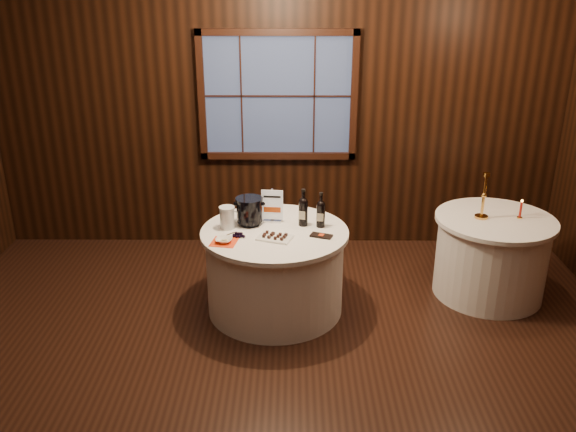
{
  "coord_description": "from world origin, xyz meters",
  "views": [
    {
      "loc": [
        0.15,
        -3.82,
        2.86
      ],
      "look_at": [
        0.12,
        0.9,
        0.95
      ],
      "focal_mm": 38.0,
      "sensor_mm": 36.0,
      "label": 1
    }
  ],
  "objects_px": {
    "port_bottle_right": "(321,212)",
    "red_candle": "(521,211)",
    "port_bottle_left": "(303,210)",
    "grape_bunch": "(239,234)",
    "chocolate_plate": "(275,237)",
    "sign_stand": "(272,211)",
    "cracker_bowl": "(224,240)",
    "glass_pitcher": "(227,217)",
    "brass_candlestick": "(483,202)",
    "chocolate_box": "(321,236)",
    "main_table": "(275,270)",
    "side_table": "(491,256)",
    "ice_bucket": "(249,211)"
  },
  "relations": [
    {
      "from": "glass_pitcher",
      "to": "brass_candlestick",
      "type": "xyz_separation_m",
      "value": [
        2.27,
        0.25,
        0.06
      ]
    },
    {
      "from": "brass_candlestick",
      "to": "port_bottle_left",
      "type": "bearing_deg",
      "value": -173.56
    },
    {
      "from": "ice_bucket",
      "to": "grape_bunch",
      "type": "relative_size",
      "value": 1.38
    },
    {
      "from": "chocolate_box",
      "to": "brass_candlestick",
      "type": "bearing_deg",
      "value": 36.82
    },
    {
      "from": "sign_stand",
      "to": "red_candle",
      "type": "xyz_separation_m",
      "value": [
        2.23,
        0.1,
        -0.03
      ]
    },
    {
      "from": "side_table",
      "to": "red_candle",
      "type": "relative_size",
      "value": 6.04
    },
    {
      "from": "sign_stand",
      "to": "port_bottle_right",
      "type": "xyz_separation_m",
      "value": [
        0.42,
        -0.11,
        0.03
      ]
    },
    {
      "from": "grape_bunch",
      "to": "brass_candlestick",
      "type": "height_order",
      "value": "brass_candlestick"
    },
    {
      "from": "ice_bucket",
      "to": "brass_candlestick",
      "type": "bearing_deg",
      "value": 4.51
    },
    {
      "from": "grape_bunch",
      "to": "glass_pitcher",
      "type": "distance_m",
      "value": 0.23
    },
    {
      "from": "side_table",
      "to": "ice_bucket",
      "type": "xyz_separation_m",
      "value": [
        -2.22,
        -0.16,
        0.51
      ]
    },
    {
      "from": "port_bottle_left",
      "to": "grape_bunch",
      "type": "relative_size",
      "value": 1.89
    },
    {
      "from": "glass_pitcher",
      "to": "cracker_bowl",
      "type": "bearing_deg",
      "value": -111.92
    },
    {
      "from": "brass_candlestick",
      "to": "red_candle",
      "type": "height_order",
      "value": "brass_candlestick"
    },
    {
      "from": "main_table",
      "to": "port_bottle_right",
      "type": "distance_m",
      "value": 0.66
    },
    {
      "from": "chocolate_plate",
      "to": "cracker_bowl",
      "type": "distance_m",
      "value": 0.42
    },
    {
      "from": "sign_stand",
      "to": "port_bottle_left",
      "type": "xyz_separation_m",
      "value": [
        0.27,
        -0.08,
        0.04
      ]
    },
    {
      "from": "cracker_bowl",
      "to": "red_candle",
      "type": "relative_size",
      "value": 0.76
    },
    {
      "from": "main_table",
      "to": "grape_bunch",
      "type": "relative_size",
      "value": 7.21
    },
    {
      "from": "side_table",
      "to": "main_table",
      "type": "bearing_deg",
      "value": -171.47
    },
    {
      "from": "main_table",
      "to": "brass_candlestick",
      "type": "relative_size",
      "value": 2.99
    },
    {
      "from": "port_bottle_right",
      "to": "side_table",
      "type": "bearing_deg",
      "value": 17.65
    },
    {
      "from": "port_bottle_right",
      "to": "ice_bucket",
      "type": "height_order",
      "value": "port_bottle_right"
    },
    {
      "from": "main_table",
      "to": "grape_bunch",
      "type": "distance_m",
      "value": 0.52
    },
    {
      "from": "glass_pitcher",
      "to": "brass_candlestick",
      "type": "height_order",
      "value": "brass_candlestick"
    },
    {
      "from": "chocolate_box",
      "to": "brass_candlestick",
      "type": "relative_size",
      "value": 0.43
    },
    {
      "from": "glass_pitcher",
      "to": "chocolate_plate",
      "type": "bearing_deg",
      "value": -50.01
    },
    {
      "from": "port_bottle_right",
      "to": "red_candle",
      "type": "height_order",
      "value": "port_bottle_right"
    },
    {
      "from": "sign_stand",
      "to": "cracker_bowl",
      "type": "xyz_separation_m",
      "value": [
        -0.39,
        -0.45,
        -0.09
      ]
    },
    {
      "from": "chocolate_box",
      "to": "red_candle",
      "type": "height_order",
      "value": "red_candle"
    },
    {
      "from": "side_table",
      "to": "port_bottle_left",
      "type": "xyz_separation_m",
      "value": [
        -1.75,
        -0.18,
        0.53
      ]
    },
    {
      "from": "port_bottle_right",
      "to": "cracker_bowl",
      "type": "relative_size",
      "value": 2.31
    },
    {
      "from": "chocolate_box",
      "to": "port_bottle_right",
      "type": "bearing_deg",
      "value": 109.85
    },
    {
      "from": "main_table",
      "to": "sign_stand",
      "type": "relative_size",
      "value": 4.13
    },
    {
      "from": "chocolate_plate",
      "to": "brass_candlestick",
      "type": "xyz_separation_m",
      "value": [
        1.86,
        0.48,
        0.14
      ]
    },
    {
      "from": "grape_bunch",
      "to": "glass_pitcher",
      "type": "height_order",
      "value": "glass_pitcher"
    },
    {
      "from": "port_bottle_right",
      "to": "chocolate_box",
      "type": "relative_size",
      "value": 1.73
    },
    {
      "from": "sign_stand",
      "to": "brass_candlestick",
      "type": "xyz_separation_m",
      "value": [
        1.89,
        0.1,
        0.05
      ]
    },
    {
      "from": "sign_stand",
      "to": "cracker_bowl",
      "type": "height_order",
      "value": "sign_stand"
    },
    {
      "from": "chocolate_plate",
      "to": "grape_bunch",
      "type": "bearing_deg",
      "value": 172.29
    },
    {
      "from": "port_bottle_right",
      "to": "red_candle",
      "type": "xyz_separation_m",
      "value": [
        1.81,
        0.21,
        -0.07
      ]
    },
    {
      "from": "cracker_bowl",
      "to": "chocolate_plate",
      "type": "bearing_deg",
      "value": 10.43
    },
    {
      "from": "side_table",
      "to": "port_bottle_left",
      "type": "relative_size",
      "value": 3.22
    },
    {
      "from": "side_table",
      "to": "grape_bunch",
      "type": "bearing_deg",
      "value": -169.37
    },
    {
      "from": "port_bottle_right",
      "to": "chocolate_box",
      "type": "bearing_deg",
      "value": -80.55
    },
    {
      "from": "port_bottle_right",
      "to": "cracker_bowl",
      "type": "distance_m",
      "value": 0.89
    },
    {
      "from": "port_bottle_left",
      "to": "chocolate_plate",
      "type": "xyz_separation_m",
      "value": [
        -0.24,
        -0.29,
        -0.13
      ]
    },
    {
      "from": "port_bottle_right",
      "to": "brass_candlestick",
      "type": "xyz_separation_m",
      "value": [
        1.47,
        0.21,
        0.02
      ]
    },
    {
      "from": "sign_stand",
      "to": "chocolate_box",
      "type": "height_order",
      "value": "sign_stand"
    },
    {
      "from": "side_table",
      "to": "brass_candlestick",
      "type": "bearing_deg",
      "value": 178.83
    }
  ]
}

